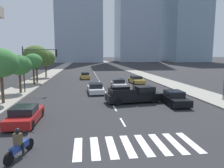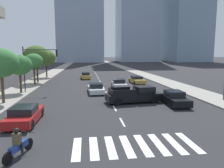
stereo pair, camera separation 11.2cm
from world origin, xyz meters
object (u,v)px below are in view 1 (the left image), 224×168
Objects in this scene: sedan_gold_0 at (136,80)px; sedan_silver_2 at (119,84)px; street_tree_third at (33,61)px; street_tree_fifth at (45,58)px; sedan_red_4 at (25,115)px; sedan_white_1 at (95,88)px; traffic_signal_far at (37,61)px; street_tree_second at (19,65)px; street_tree_nearest at (0,63)px; street_tree_fourth at (36,56)px; sedan_black_3 at (174,98)px; motorcycle_trailing at (19,146)px; sedan_gold_5 at (85,76)px; pickup_truck at (136,95)px.

sedan_silver_2 is (-3.91, -4.71, 0.03)m from sedan_gold_0.
street_tree_third is 10.76m from street_tree_fifth.
sedan_red_4 is at bearing -37.63° from sedan_gold_0.
traffic_signal_far is at bearing 78.65° from sedan_white_1.
street_tree_second is at bearing 82.92° from sedan_white_1.
street_tree_fourth is (0.00, 15.36, 0.50)m from street_tree_nearest.
sedan_red_4 is (-13.17, -3.99, -0.03)m from sedan_black_3.
street_tree_nearest is 0.86× the size of street_tree_fourth.
motorcycle_trailing reaches higher than sedan_black_3.
motorcycle_trailing is at bearing -82.08° from street_tree_fifth.
street_tree_second is (-2.04, -0.40, -0.52)m from traffic_signal_far.
sedan_white_1 is 14.58m from street_tree_fourth.
sedan_gold_5 is 0.90× the size of street_tree_second.
pickup_truck is 22.60m from sedan_gold_5.
pickup_truck is 11.05m from sedan_red_4.
street_tree_nearest is (-13.40, 0.85, 3.32)m from pickup_truck.
motorcycle_trailing is 0.39× the size of street_tree_nearest.
sedan_gold_5 reaches higher than sedan_silver_2.
sedan_white_1 is 0.98× the size of street_tree_second.
sedan_gold_5 is 0.87× the size of street_tree_third.
sedan_gold_5 reaches higher than sedan_red_4.
sedan_white_1 is 8.32m from traffic_signal_far.
sedan_silver_2 is 0.74× the size of street_tree_fourth.
traffic_signal_far is at bearing -77.41° from street_tree_fourth.
traffic_signal_far reaches higher than sedan_gold_0.
street_tree_fourth is (-13.40, 16.21, 3.81)m from pickup_truck.
street_tree_second reaches higher than sedan_red_4.
street_tree_fourth is at bearing 122.14° from sedan_gold_5.
street_tree_third is (-13.12, 4.45, 3.25)m from sedan_silver_2.
pickup_truck is at bearing -18.00° from sedan_gold_0.
street_tree_third is at bearing 106.43° from traffic_signal_far.
sedan_white_1 is at bearing 28.03° from street_tree_nearest.
traffic_signal_far is at bearing 28.36° from motorcycle_trailing.
sedan_silver_2 is 0.99× the size of street_tree_second.
motorcycle_trailing reaches higher than sedan_silver_2.
motorcycle_trailing is 13.68m from pickup_truck.
traffic_signal_far reaches higher than pickup_truck.
sedan_gold_5 is at bearing 68.83° from street_tree_nearest.
street_tree_fourth is (-4.93, 26.95, 4.04)m from motorcycle_trailing.
street_tree_fourth is at bearing 29.51° from motorcycle_trailing.
street_tree_third is at bearing -106.63° from sedan_silver_2.
sedan_gold_0 is 23.73m from sedan_red_4.
street_tree_nearest is (-9.48, -5.04, 3.54)m from sedan_white_1.
sedan_white_1 is at bearing 116.42° from pickup_truck.
sedan_white_1 reaches higher than sedan_red_4.
street_tree_second is (-3.79, 12.12, 3.04)m from sedan_red_4.
sedan_gold_0 is at bearing -6.69° from motorcycle_trailing.
street_tree_nearest is at bearing -90.00° from street_tree_fifth.
sedan_gold_0 is 11.26m from sedan_white_1.
street_tree_nearest is 13.15m from street_tree_third.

